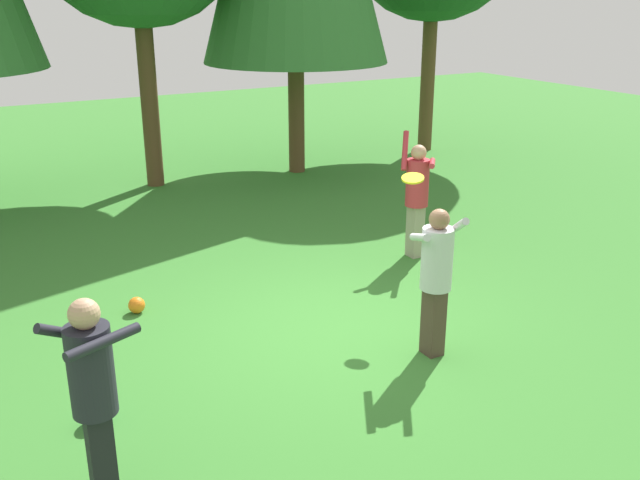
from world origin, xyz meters
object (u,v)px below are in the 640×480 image
object	(u,v)px
ball_blue	(97,412)
frisbee	(413,178)
person_catcher	(436,270)
person_thrower	(417,191)
ball_orange	(137,305)
person_bystander	(93,386)

from	to	relation	value
ball_blue	frisbee	bearing A→B (deg)	8.89
frisbee	person_catcher	bearing A→B (deg)	-112.46
person_thrower	ball_blue	size ratio (longest dim) A/B	7.96
person_catcher	frisbee	bearing A→B (deg)	-0.00
person_catcher	ball_orange	bearing A→B (deg)	66.68
person_bystander	person_catcher	bearing A→B (deg)	-12.47
ball_blue	ball_orange	world-z (taller)	ball_blue
frisbee	ball_blue	bearing A→B (deg)	-171.11
person_thrower	person_catcher	world-z (taller)	person_thrower
frisbee	ball_orange	xyz separation A→B (m)	(-3.02, 1.57, -1.60)
ball_blue	person_thrower	bearing A→B (deg)	22.07
person_bystander	ball_blue	size ratio (longest dim) A/B	7.38
person_thrower	person_bystander	bearing A→B (deg)	-20.01
person_thrower	ball_orange	size ratio (longest dim) A/B	9.05
person_thrower	person_catcher	xyz separation A→B (m)	(-1.65, -2.56, -0.03)
frisbee	ball_blue	xyz separation A→B (m)	(-4.00, -0.63, -1.59)
frisbee	ball_orange	distance (m)	3.76
person_catcher	ball_blue	world-z (taller)	person_catcher
person_thrower	ball_blue	world-z (taller)	person_thrower
person_thrower	ball_blue	xyz separation A→B (m)	(-5.21, -2.11, -0.91)
person_thrower	person_catcher	bearing A→B (deg)	6.28
person_bystander	ball_orange	size ratio (longest dim) A/B	8.40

